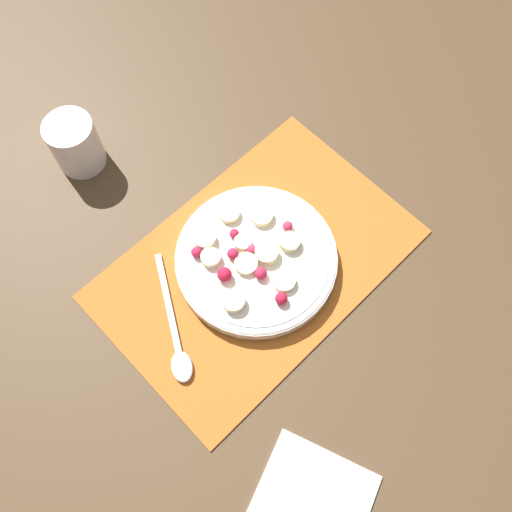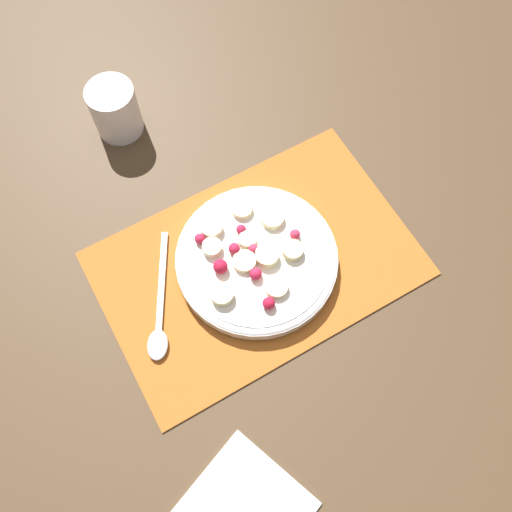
{
  "view_description": "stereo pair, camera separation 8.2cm",
  "coord_description": "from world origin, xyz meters",
  "px_view_note": "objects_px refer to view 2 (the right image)",
  "views": [
    {
      "loc": [
        0.23,
        0.23,
        0.79
      ],
      "look_at": [
        0.0,
        0.0,
        0.04
      ],
      "focal_mm": 40.0,
      "sensor_mm": 36.0,
      "label": 1
    },
    {
      "loc": [
        0.16,
        0.28,
        0.79
      ],
      "look_at": [
        0.0,
        0.0,
        0.04
      ],
      "focal_mm": 40.0,
      "sensor_mm": 36.0,
      "label": 2
    }
  ],
  "objects_px": {
    "fruit_bowl": "(255,260)",
    "napkin": "(243,512)",
    "spoon": "(159,322)",
    "drinking_glass": "(115,110)"
  },
  "relations": [
    {
      "from": "fruit_bowl",
      "to": "drinking_glass",
      "type": "bearing_deg",
      "value": -77.78
    },
    {
      "from": "fruit_bowl",
      "to": "spoon",
      "type": "distance_m",
      "value": 0.17
    },
    {
      "from": "napkin",
      "to": "drinking_glass",
      "type": "bearing_deg",
      "value": -100.08
    },
    {
      "from": "fruit_bowl",
      "to": "spoon",
      "type": "xyz_separation_m",
      "value": [
        0.16,
        0.01,
        -0.01
      ]
    },
    {
      "from": "spoon",
      "to": "napkin",
      "type": "distance_m",
      "value": 0.28
    },
    {
      "from": "fruit_bowl",
      "to": "napkin",
      "type": "xyz_separation_m",
      "value": [
        0.18,
        0.29,
        -0.02
      ]
    },
    {
      "from": "spoon",
      "to": "drinking_glass",
      "type": "bearing_deg",
      "value": -165.91
    },
    {
      "from": "fruit_bowl",
      "to": "spoon",
      "type": "relative_size",
      "value": 1.32
    },
    {
      "from": "spoon",
      "to": "napkin",
      "type": "relative_size",
      "value": 0.99
    },
    {
      "from": "fruit_bowl",
      "to": "napkin",
      "type": "distance_m",
      "value": 0.34
    }
  ]
}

